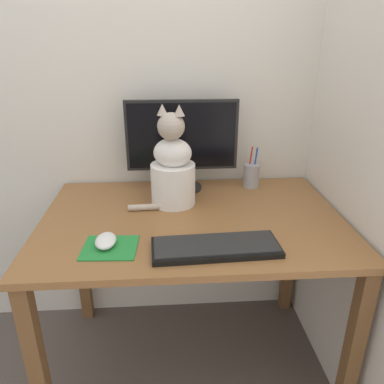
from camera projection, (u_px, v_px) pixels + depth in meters
name	position (u px, v px, depth m)	size (l,w,h in m)	color
ground_plane	(192.00, 361.00, 1.69)	(12.00, 12.00, 0.00)	#564C47
wall_back	(186.00, 62.00, 1.58)	(7.00, 0.04, 2.50)	silver
wall_side_right	(370.00, 70.00, 1.24)	(0.04, 7.00, 2.50)	silver
desk	(192.00, 240.00, 1.44)	(1.12, 0.76, 0.73)	brown
monitor	(182.00, 141.00, 1.58)	(0.47, 0.17, 0.39)	black
keyboard	(216.00, 247.00, 1.18)	(0.41, 0.17, 0.02)	black
mousepad_left	(110.00, 248.00, 1.19)	(0.18, 0.16, 0.00)	#238438
computer_mouse_left	(106.00, 241.00, 1.20)	(0.07, 0.10, 0.03)	white
cat	(172.00, 169.00, 1.46)	(0.29, 0.22, 0.40)	white
pen_cup	(251.00, 175.00, 1.66)	(0.07, 0.07, 0.18)	#99999E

